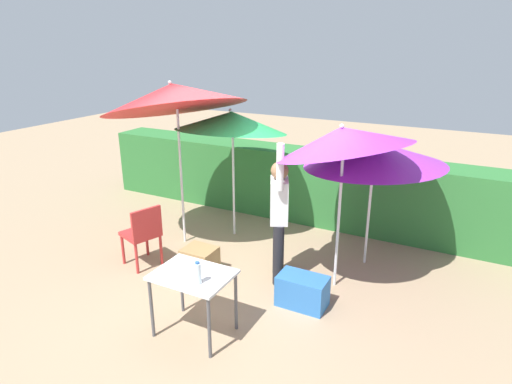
# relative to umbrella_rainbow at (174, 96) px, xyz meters

# --- Properties ---
(ground_plane) EXTENTS (24.00, 24.00, 0.00)m
(ground_plane) POSITION_rel_umbrella_rainbow_xyz_m (1.38, -0.45, -2.25)
(ground_plane) COLOR #9E8466
(hedge_row) EXTENTS (8.00, 0.70, 1.21)m
(hedge_row) POSITION_rel_umbrella_rainbow_xyz_m (1.38, 1.83, -1.64)
(hedge_row) COLOR #2D7033
(hedge_row) RESTS_ON ground_plane
(umbrella_rainbow) EXTENTS (2.13, 2.08, 2.76)m
(umbrella_rainbow) POSITION_rel_umbrella_rainbow_xyz_m (0.00, 0.00, 0.00)
(umbrella_rainbow) COLOR silver
(umbrella_rainbow) RESTS_ON ground_plane
(umbrella_orange) EXTENTS (1.86, 1.85, 1.83)m
(umbrella_orange) POSITION_rel_umbrella_rainbow_xyz_m (2.70, 0.65, -0.65)
(umbrella_orange) COLOR silver
(umbrella_orange) RESTS_ON ground_plane
(umbrella_yellow) EXTENTS (1.69, 1.71, 2.09)m
(umbrella_yellow) POSITION_rel_umbrella_rainbow_xyz_m (0.56, 0.64, -0.41)
(umbrella_yellow) COLOR silver
(umbrella_yellow) RESTS_ON ground_plane
(umbrella_navy) EXTENTS (1.63, 1.60, 2.29)m
(umbrella_navy) POSITION_rel_umbrella_rainbow_xyz_m (2.50, -0.15, -0.33)
(umbrella_navy) COLOR silver
(umbrella_navy) RESTS_ON ground_plane
(person_vendor) EXTENTS (0.35, 0.54, 1.88)m
(person_vendor) POSITION_rel_umbrella_rainbow_xyz_m (1.79, -0.30, -1.31)
(person_vendor) COLOR black
(person_vendor) RESTS_ON ground_plane
(chair_plastic) EXTENTS (0.56, 0.56, 0.89)m
(chair_plastic) POSITION_rel_umbrella_rainbow_xyz_m (-0.00, -0.85, -1.74)
(chair_plastic) COLOR #B72D2D
(chair_plastic) RESTS_ON ground_plane
(cooler_box) EXTENTS (0.58, 0.34, 0.38)m
(cooler_box) POSITION_rel_umbrella_rainbow_xyz_m (2.31, -0.74, -2.06)
(cooler_box) COLOR #2D6BB7
(cooler_box) RESTS_ON ground_plane
(crate_cardboard) EXTENTS (0.43, 0.37, 0.37)m
(crate_cardboard) POSITION_rel_umbrella_rainbow_xyz_m (0.80, -0.67, -2.07)
(crate_cardboard) COLOR #9E7A4C
(crate_cardboard) RESTS_ON ground_plane
(folding_table) EXTENTS (0.80, 0.60, 0.72)m
(folding_table) POSITION_rel_umbrella_rainbow_xyz_m (1.48, -1.75, -1.61)
(folding_table) COLOR #4C4C51
(folding_table) RESTS_ON ground_plane
(bottle_water) EXTENTS (0.07, 0.07, 0.24)m
(bottle_water) POSITION_rel_umbrella_rainbow_xyz_m (1.64, -1.88, -1.41)
(bottle_water) COLOR silver
(bottle_water) RESTS_ON folding_table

